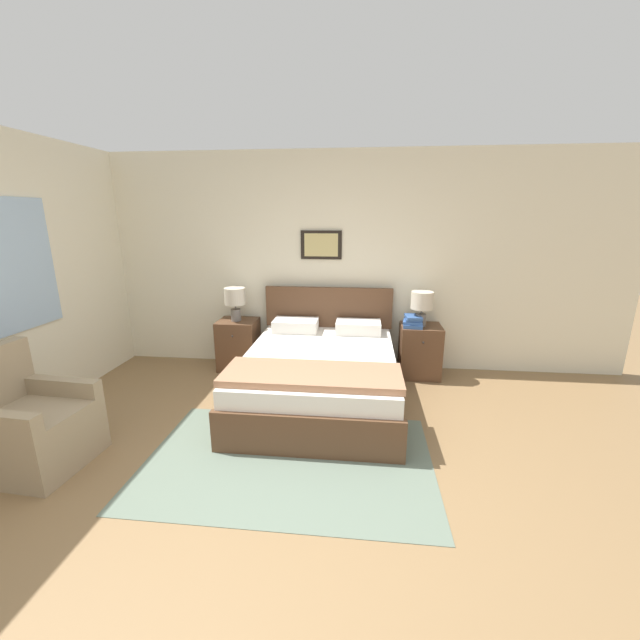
{
  "coord_description": "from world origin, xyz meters",
  "views": [
    {
      "loc": [
        0.56,
        -2.01,
        1.87
      ],
      "look_at": [
        0.18,
        1.51,
        0.92
      ],
      "focal_mm": 22.0,
      "sensor_mm": 36.0,
      "label": 1
    }
  ],
  "objects_px": {
    "bed": "(320,374)",
    "nightstand_near_window": "(239,344)",
    "table_lamp_near_window": "(235,299)",
    "table_lamp_by_door": "(422,303)",
    "nightstand_by_door": "(420,351)",
    "armchair": "(28,427)"
  },
  "relations": [
    {
      "from": "nightstand_near_window",
      "to": "table_lamp_by_door",
      "type": "bearing_deg",
      "value": -0.42
    },
    {
      "from": "armchair",
      "to": "table_lamp_near_window",
      "type": "xyz_separation_m",
      "value": [
        0.98,
        2.08,
        0.58
      ]
    },
    {
      "from": "armchair",
      "to": "table_lamp_by_door",
      "type": "xyz_separation_m",
      "value": [
        3.18,
        2.08,
        0.58
      ]
    },
    {
      "from": "bed",
      "to": "armchair",
      "type": "height_order",
      "value": "bed"
    },
    {
      "from": "bed",
      "to": "table_lamp_by_door",
      "type": "bearing_deg",
      "value": 35.2
    },
    {
      "from": "table_lamp_by_door",
      "to": "nightstand_by_door",
      "type": "bearing_deg",
      "value": 46.19
    },
    {
      "from": "bed",
      "to": "table_lamp_near_window",
      "type": "height_order",
      "value": "table_lamp_near_window"
    },
    {
      "from": "nightstand_by_door",
      "to": "table_lamp_near_window",
      "type": "height_order",
      "value": "table_lamp_near_window"
    },
    {
      "from": "table_lamp_near_window",
      "to": "table_lamp_by_door",
      "type": "height_order",
      "value": "same"
    },
    {
      "from": "nightstand_near_window",
      "to": "nightstand_by_door",
      "type": "height_order",
      "value": "same"
    },
    {
      "from": "armchair",
      "to": "table_lamp_near_window",
      "type": "distance_m",
      "value": 2.37
    },
    {
      "from": "armchair",
      "to": "table_lamp_by_door",
      "type": "height_order",
      "value": "table_lamp_by_door"
    },
    {
      "from": "bed",
      "to": "nightstand_near_window",
      "type": "relative_size",
      "value": 3.24
    },
    {
      "from": "nightstand_by_door",
      "to": "table_lamp_by_door",
      "type": "relative_size",
      "value": 1.53
    },
    {
      "from": "bed",
      "to": "table_lamp_by_door",
      "type": "relative_size",
      "value": 4.95
    },
    {
      "from": "nightstand_by_door",
      "to": "table_lamp_by_door",
      "type": "height_order",
      "value": "table_lamp_by_door"
    },
    {
      "from": "bed",
      "to": "nightstand_near_window",
      "type": "xyz_separation_m",
      "value": [
        -1.11,
        0.78,
        0.02
      ]
    },
    {
      "from": "armchair",
      "to": "nightstand_by_door",
      "type": "xyz_separation_m",
      "value": [
        3.2,
        2.09,
        0.0
      ]
    },
    {
      "from": "armchair",
      "to": "nightstand_near_window",
      "type": "bearing_deg",
      "value": 158.56
    },
    {
      "from": "bed",
      "to": "armchair",
      "type": "relative_size",
      "value": 2.19
    },
    {
      "from": "nightstand_near_window",
      "to": "table_lamp_by_door",
      "type": "xyz_separation_m",
      "value": [
        2.2,
        -0.02,
        0.58
      ]
    },
    {
      "from": "nightstand_by_door",
      "to": "table_lamp_by_door",
      "type": "distance_m",
      "value": 0.58
    }
  ]
}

